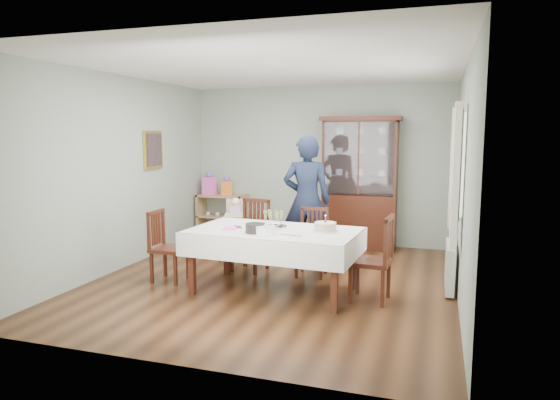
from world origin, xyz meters
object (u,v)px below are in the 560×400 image
at_px(china_cabinet, 360,181).
at_px(woman, 307,201).
at_px(chair_far_right, 312,256).
at_px(chair_far_left, 250,250).
at_px(dining_table, 274,260).
at_px(chair_end_left, 169,260).
at_px(birthday_cake, 325,227).
at_px(gift_bag_pink, 209,184).
at_px(gift_bag_orange, 227,186).
at_px(champagne_tray, 273,222).
at_px(sideboard, 222,216).
at_px(high_chair, 236,235).
at_px(chair_end_right, 372,276).

relative_size(china_cabinet, woman, 1.16).
bearing_deg(chair_far_right, chair_far_left, 179.01).
relative_size(dining_table, chair_far_left, 2.11).
relative_size(china_cabinet, chair_far_left, 2.21).
xyz_separation_m(china_cabinet, chair_end_left, (-2.05, -2.66, -0.85)).
relative_size(china_cabinet, birthday_cake, 7.38).
distance_m(gift_bag_pink, gift_bag_orange, 0.35).
bearing_deg(chair_end_left, chair_far_left, -46.30).
distance_m(champagne_tray, birthday_cake, 0.67).
distance_m(champagne_tray, gift_bag_pink, 3.27).
xyz_separation_m(sideboard, gift_bag_orange, (0.11, -0.02, 0.56)).
bearing_deg(chair_far_right, gift_bag_pink, 140.77).
distance_m(dining_table, chair_end_left, 1.44).
relative_size(chair_far_left, birthday_cake, 3.33).
bearing_deg(chair_far_right, high_chair, 156.00).
bearing_deg(gift_bag_pink, chair_far_right, -37.69).
xyz_separation_m(sideboard, gift_bag_pink, (-0.24, -0.02, 0.59)).
relative_size(chair_far_left, high_chair, 1.05).
bearing_deg(champagne_tray, gift_bag_pink, 129.32).
height_order(woman, champagne_tray, woman).
xyz_separation_m(dining_table, chair_far_right, (0.26, 0.82, -0.12)).
xyz_separation_m(chair_far_right, gift_bag_orange, (-2.05, 1.85, 0.69)).
distance_m(chair_far_left, birthday_cake, 1.53).
bearing_deg(chair_far_right, champagne_tray, -116.96).
height_order(chair_far_left, chair_end_left, chair_far_left).
relative_size(chair_end_left, birthday_cake, 3.11).
bearing_deg(sideboard, gift_bag_pink, -175.15).
bearing_deg(dining_table, chair_end_right, 0.56).
xyz_separation_m(chair_far_right, birthday_cake, (0.35, -0.76, 0.55)).
distance_m(chair_end_left, high_chair, 1.42).
height_order(high_chair, birthday_cake, birthday_cake).
relative_size(woman, champagne_tray, 5.54).
xyz_separation_m(china_cabinet, chair_far_left, (-1.23, -1.85, -0.83)).
bearing_deg(champagne_tray, birthday_cake, -6.81).
bearing_deg(high_chair, champagne_tray, -67.81).
xyz_separation_m(high_chair, gift_bag_pink, (-1.06, 1.30, 0.63)).
distance_m(chair_far_right, gift_bag_pink, 3.11).
bearing_deg(chair_far_left, woman, 45.29).
relative_size(champagne_tray, gift_bag_orange, 0.96).
distance_m(dining_table, birthday_cake, 0.75).
bearing_deg(gift_bag_orange, dining_table, -56.19).
bearing_deg(chair_far_left, champagne_tray, -42.10).
height_order(high_chair, gift_bag_orange, gift_bag_orange).
distance_m(china_cabinet, chair_end_right, 2.83).
bearing_deg(gift_bag_orange, sideboard, 169.49).
bearing_deg(sideboard, high_chair, -57.98).
bearing_deg(high_chair, chair_far_left, -68.28).
distance_m(high_chair, birthday_cake, 2.17).
height_order(woman, gift_bag_orange, woman).
bearing_deg(woman, sideboard, -43.82).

